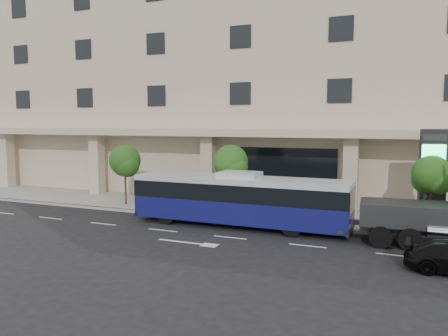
# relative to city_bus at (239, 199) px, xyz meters

# --- Properties ---
(ground) EXTENTS (120.00, 120.00, 0.00)m
(ground) POSITION_rel_city_bus_xyz_m (0.42, -0.94, -1.60)
(ground) COLOR black
(ground) RESTS_ON ground
(sidewalk) EXTENTS (120.00, 6.00, 0.15)m
(sidewalk) POSITION_rel_city_bus_xyz_m (0.42, 4.06, -1.52)
(sidewalk) COLOR gray
(sidewalk) RESTS_ON ground
(curb) EXTENTS (120.00, 0.30, 0.15)m
(curb) POSITION_rel_city_bus_xyz_m (0.42, 1.06, -1.52)
(curb) COLOR gray
(curb) RESTS_ON ground
(convention_center) EXTENTS (60.00, 17.60, 20.00)m
(convention_center) POSITION_rel_city_bus_xyz_m (0.42, 14.48, 8.37)
(convention_center) COLOR tan
(convention_center) RESTS_ON ground
(tree_left) EXTENTS (2.27, 2.20, 4.22)m
(tree_left) POSITION_rel_city_bus_xyz_m (-9.56, 2.65, 1.51)
(tree_left) COLOR #422B19
(tree_left) RESTS_ON sidewalk
(tree_mid) EXTENTS (2.28, 2.20, 4.38)m
(tree_mid) POSITION_rel_city_bus_xyz_m (-1.56, 2.65, 1.66)
(tree_mid) COLOR #422B19
(tree_mid) RESTS_ON sidewalk
(tree_right) EXTENTS (2.10, 2.00, 4.04)m
(tree_right) POSITION_rel_city_bus_xyz_m (9.94, 2.65, 1.44)
(tree_right) COLOR #422B19
(tree_right) RESTS_ON sidewalk
(city_bus) EXTENTS (12.41, 2.68, 3.14)m
(city_bus) POSITION_rel_city_bus_xyz_m (0.00, 0.00, 0.00)
(city_bus) COLOR black
(city_bus) RESTS_ON ground
(signage_pylon) EXTENTS (1.40, 0.67, 5.41)m
(signage_pylon) POSITION_rel_city_bus_xyz_m (9.98, 2.87, 1.30)
(signage_pylon) COLOR black
(signage_pylon) RESTS_ON sidewalk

